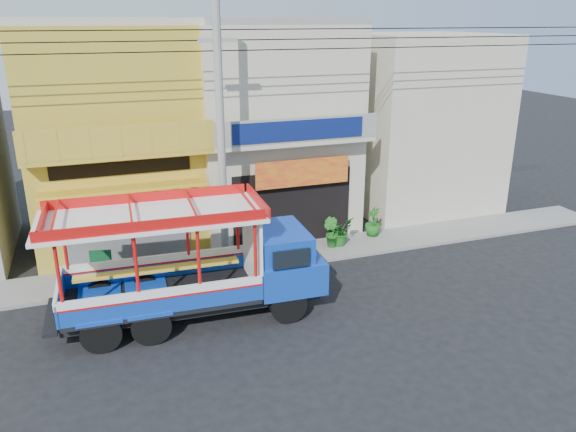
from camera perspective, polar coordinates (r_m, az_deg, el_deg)
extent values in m
plane|color=black|center=(16.75, -0.18, -9.93)|extent=(90.00, 90.00, 0.00)
cube|color=slate|center=(20.14, -3.98, -4.48)|extent=(30.00, 2.00, 0.12)
cube|color=gold|center=(22.19, -17.20, 7.65)|extent=(6.00, 6.00, 8.00)
cube|color=#595B5E|center=(19.97, -15.96, -1.29)|extent=(4.20, 0.10, 2.60)
cube|color=gold|center=(18.76, -16.25, 2.68)|extent=(5.20, 1.50, 0.31)
cube|color=gold|center=(18.90, -16.63, 5.91)|extent=(6.00, 0.70, 0.18)
cube|color=gold|center=(18.49, -16.73, 7.36)|extent=(6.00, 0.12, 0.95)
cube|color=black|center=(19.33, -16.55, 4.67)|extent=(4.50, 0.04, 0.45)
cube|color=beige|center=(21.78, -18.33, 18.30)|extent=(6.00, 6.00, 0.24)
cube|color=beige|center=(23.20, -2.12, 8.99)|extent=(6.00, 6.00, 8.00)
cube|color=black|center=(21.06, 0.45, 0.86)|extent=(4.60, 0.12, 2.80)
cube|color=gold|center=(20.50, 1.51, 4.43)|extent=(3.60, 0.05, 1.00)
cube|color=beige|center=(20.08, 0.79, 7.49)|extent=(6.00, 0.70, 0.18)
cube|color=gray|center=(19.71, 1.10, 8.74)|extent=(6.00, 0.12, 0.85)
cube|color=navy|center=(19.64, 1.18, 8.70)|extent=(4.80, 0.06, 0.70)
cube|color=gray|center=(22.81, -2.26, 19.22)|extent=(6.00, 6.00, 0.24)
cube|color=beige|center=(19.47, -7.79, 6.78)|extent=(0.35, 0.30, 8.00)
cube|color=beige|center=(26.17, 12.86, 9.28)|extent=(6.00, 6.00, 7.60)
cylinder|color=gray|center=(17.88, -6.80, 7.33)|extent=(0.26, 0.26, 9.00)
cube|color=gray|center=(17.50, -7.22, 17.30)|extent=(1.20, 0.12, 0.12)
cylinder|color=black|center=(17.76, -3.90, 16.46)|extent=(28.00, 0.04, 0.04)
cylinder|color=black|center=(17.74, -3.92, 17.43)|extent=(28.00, 0.04, 0.04)
cylinder|color=black|center=(17.74, -3.94, 18.39)|extent=(28.00, 0.04, 0.04)
cylinder|color=black|center=(16.12, 0.02, -9.03)|extent=(1.07, 0.34, 1.06)
cylinder|color=black|center=(17.84, -1.91, -6.08)|extent=(1.07, 0.34, 1.06)
cylinder|color=black|center=(15.57, -13.73, -10.77)|extent=(1.07, 0.34, 1.06)
cylinder|color=black|center=(17.34, -14.23, -7.52)|extent=(1.07, 0.34, 1.06)
cylinder|color=black|center=(15.59, -18.46, -11.23)|extent=(1.07, 0.34, 1.06)
cylinder|color=black|center=(17.36, -18.44, -7.93)|extent=(1.07, 0.34, 1.06)
cube|color=black|center=(16.48, -9.59, -8.25)|extent=(7.17, 2.02, 0.30)
cube|color=blue|center=(16.73, -0.31, -5.29)|extent=(1.99, 2.40, 0.95)
cube|color=blue|center=(16.35, -0.85, -2.67)|extent=(1.56, 2.20, 0.79)
cube|color=black|center=(16.58, 1.61, -2.55)|extent=(0.14, 1.86, 0.58)
cube|color=black|center=(16.32, -12.69, -7.93)|extent=(5.32, 2.53, 0.13)
cube|color=blue|center=(15.15, -12.39, -8.58)|extent=(5.23, 0.29, 0.63)
cube|color=white|center=(15.02, -12.47, -7.61)|extent=(5.23, 0.30, 0.23)
cube|color=blue|center=(17.17, -13.12, -5.16)|extent=(5.23, 0.29, 0.63)
cube|color=white|center=(17.05, -13.20, -4.29)|extent=(5.23, 0.30, 0.23)
cylinder|color=red|center=(14.74, -22.31, -5.45)|extent=(0.10, 0.10, 1.69)
cylinder|color=red|center=(16.77, -21.81, -2.39)|extent=(0.10, 0.10, 1.69)
cube|color=white|center=(16.16, -3.66, -3.08)|extent=(0.17, 2.14, 2.38)
cube|color=white|center=(15.38, -13.73, -0.07)|extent=(5.97, 2.82, 0.11)
cube|color=red|center=(15.32, -13.78, 0.60)|extent=(5.75, 2.71, 0.27)
cube|color=black|center=(19.45, -18.27, -6.04)|extent=(0.62, 0.41, 0.10)
cube|color=#0C4520|center=(19.23, -18.43, -4.63)|extent=(0.68, 0.21, 0.94)
imported|color=#1E621C|center=(21.18, 5.27, -1.52)|extent=(1.23, 1.16, 1.08)
imported|color=#1E621C|center=(20.99, 4.39, -1.67)|extent=(0.68, 0.74, 1.09)
imported|color=#1E621C|center=(22.22, 8.64, -0.58)|extent=(0.65, 0.65, 1.13)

